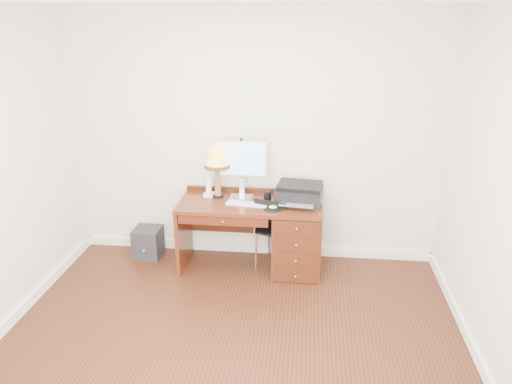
# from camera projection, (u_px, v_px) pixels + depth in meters

# --- Properties ---
(ground) EXTENTS (4.00, 4.00, 0.00)m
(ground) POSITION_uv_depth(u_px,v_px,m) (231.00, 347.00, 4.17)
(ground) COLOR #33160B
(ground) RESTS_ON ground
(room_shell) EXTENTS (4.00, 4.00, 4.00)m
(room_shell) POSITION_uv_depth(u_px,v_px,m) (241.00, 300.00, 4.74)
(room_shell) COLOR silver
(room_shell) RESTS_ON ground
(desk) EXTENTS (1.50, 0.67, 0.75)m
(desk) POSITION_uv_depth(u_px,v_px,m) (281.00, 233.00, 5.30)
(desk) COLOR #582312
(desk) RESTS_ON ground
(monitor) EXTENTS (0.54, 0.18, 0.62)m
(monitor) POSITION_uv_depth(u_px,v_px,m) (241.00, 162.00, 5.23)
(monitor) COLOR silver
(monitor) RESTS_ON desk
(keyboard) EXTENTS (0.44, 0.18, 0.02)m
(keyboard) POSITION_uv_depth(u_px,v_px,m) (247.00, 204.00, 5.16)
(keyboard) COLOR white
(keyboard) RESTS_ON desk
(mouse_pad) EXTENTS (0.19, 0.19, 0.04)m
(mouse_pad) POSITION_uv_depth(u_px,v_px,m) (273.00, 208.00, 5.04)
(mouse_pad) COLOR black
(mouse_pad) RESTS_ON desk
(printer) EXTENTS (0.50, 0.41, 0.21)m
(printer) POSITION_uv_depth(u_px,v_px,m) (299.00, 193.00, 5.18)
(printer) COLOR black
(printer) RESTS_ON desk
(leg_lamp) EXTENTS (0.27, 0.27, 0.55)m
(leg_lamp) POSITION_uv_depth(u_px,v_px,m) (217.00, 161.00, 5.23)
(leg_lamp) COLOR black
(leg_lamp) RESTS_ON desk
(phone) EXTENTS (0.12, 0.12, 0.21)m
(phone) POSITION_uv_depth(u_px,v_px,m) (209.00, 191.00, 5.36)
(phone) COLOR white
(phone) RESTS_ON desk
(pen_cup) EXTENTS (0.08, 0.08, 0.09)m
(pen_cup) POSITION_uv_depth(u_px,v_px,m) (268.00, 196.00, 5.26)
(pen_cup) COLOR black
(pen_cup) RESTS_ON desk
(chair) EXTENTS (0.49, 0.49, 0.81)m
(chair) POSITION_uv_depth(u_px,v_px,m) (276.00, 226.00, 5.28)
(chair) COLOR black
(chair) RESTS_ON ground
(equipment_box) EXTENTS (0.30, 0.30, 0.34)m
(equipment_box) POSITION_uv_depth(u_px,v_px,m) (148.00, 243.00, 5.63)
(equipment_box) COLOR black
(equipment_box) RESTS_ON ground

